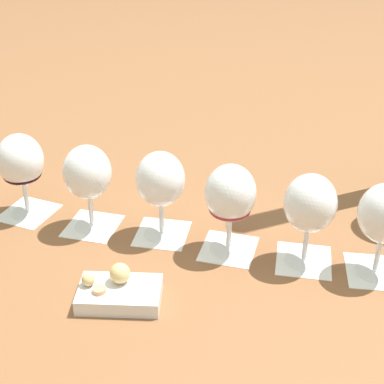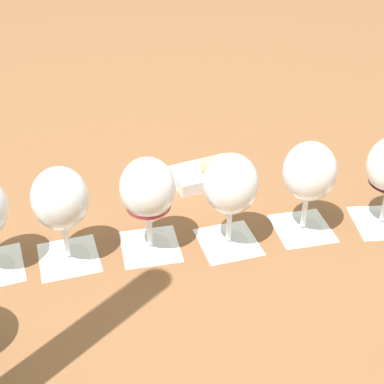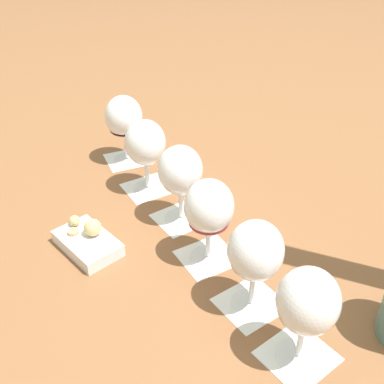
# 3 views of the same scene
# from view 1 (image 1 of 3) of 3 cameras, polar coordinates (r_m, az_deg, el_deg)

# --- Properties ---
(ground_plane) EXTENTS (8.00, 8.00, 0.00)m
(ground_plane) POSITION_cam_1_polar(r_m,az_deg,el_deg) (1.10, 0.08, -4.77)
(ground_plane) COLOR brown
(tasting_card_0) EXTENTS (0.14, 0.14, 0.00)m
(tasting_card_0) POSITION_cam_1_polar(r_m,az_deg,el_deg) (1.07, 17.28, -7.37)
(tasting_card_0) COLOR white
(tasting_card_0) RESTS_ON ground_plane
(tasting_card_1) EXTENTS (0.14, 0.14, 0.00)m
(tasting_card_1) POSITION_cam_1_polar(r_m,az_deg,el_deg) (1.06, 10.77, -6.51)
(tasting_card_1) COLOR white
(tasting_card_1) RESTS_ON ground_plane
(tasting_card_2) EXTENTS (0.14, 0.14, 0.00)m
(tasting_card_2) POSITION_cam_1_polar(r_m,az_deg,el_deg) (1.08, 3.55, -5.50)
(tasting_card_2) COLOR white
(tasting_card_2) RESTS_ON ground_plane
(tasting_card_3) EXTENTS (0.14, 0.14, 0.00)m
(tasting_card_3) POSITION_cam_1_polar(r_m,az_deg,el_deg) (1.12, -2.93, -4.03)
(tasting_card_3) COLOR white
(tasting_card_3) RESTS_ON ground_plane
(tasting_card_4) EXTENTS (0.14, 0.14, 0.00)m
(tasting_card_4) POSITION_cam_1_polar(r_m,az_deg,el_deg) (1.15, -9.62, -3.25)
(tasting_card_4) COLOR white
(tasting_card_4) RESTS_ON ground_plane
(tasting_card_5) EXTENTS (0.14, 0.13, 0.00)m
(tasting_card_5) POSITION_cam_1_polar(r_m,az_deg,el_deg) (1.23, -15.57, -1.90)
(tasting_card_5) COLOR white
(tasting_card_5) RESTS_ON ground_plane
(wine_glass_1) EXTENTS (0.09, 0.09, 0.17)m
(wine_glass_1) POSITION_cam_1_polar(r_m,az_deg,el_deg) (1.00, 11.35, -1.45)
(wine_glass_1) COLOR white
(wine_glass_1) RESTS_ON tasting_card_1
(wine_glass_2) EXTENTS (0.09, 0.09, 0.17)m
(wine_glass_2) POSITION_cam_1_polar(r_m,az_deg,el_deg) (1.02, 3.74, -0.43)
(wine_glass_2) COLOR white
(wine_glass_2) RESTS_ON tasting_card_2
(wine_glass_3) EXTENTS (0.09, 0.09, 0.17)m
(wine_glass_3) POSITION_cam_1_polar(r_m,az_deg,el_deg) (1.06, -3.08, 0.90)
(wine_glass_3) COLOR white
(wine_glass_3) RESTS_ON tasting_card_3
(wine_glass_4) EXTENTS (0.09, 0.09, 0.17)m
(wine_glass_4) POSITION_cam_1_polar(r_m,az_deg,el_deg) (1.10, -10.09, 1.55)
(wine_glass_4) COLOR white
(wine_glass_4) RESTS_ON tasting_card_4
(wine_glass_5) EXTENTS (0.09, 0.09, 0.17)m
(wine_glass_5) POSITION_cam_1_polar(r_m,az_deg,el_deg) (1.17, -16.28, 2.67)
(wine_glass_5) COLOR white
(wine_glass_5) RESTS_ON tasting_card_5
(snack_dish) EXTENTS (0.15, 0.15, 0.06)m
(snack_dish) POSITION_cam_1_polar(r_m,az_deg,el_deg) (0.96, -7.13, -9.54)
(snack_dish) COLOR silver
(snack_dish) RESTS_ON ground_plane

